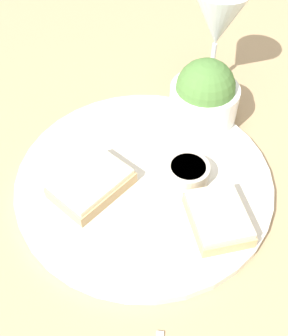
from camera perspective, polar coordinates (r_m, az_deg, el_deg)
name	(u,v)px	position (r m, az deg, el deg)	size (l,w,h in m)	color
ground_plane	(144,184)	(0.60, 0.00, -2.12)	(4.00, 4.00, 0.00)	tan
dinner_plate	(144,180)	(0.60, 0.00, -1.70)	(0.36, 0.36, 0.01)	silver
salad_bowl	(205,95)	(0.66, 8.20, 9.81)	(0.11, 0.11, 0.10)	white
sauce_ramekin	(188,172)	(0.58, 5.94, -0.52)	(0.06, 0.06, 0.03)	beige
cheese_toast_near	(91,184)	(0.57, -7.16, -2.10)	(0.12, 0.11, 0.03)	tan
cheese_toast_far	(218,218)	(0.54, 10.02, -6.65)	(0.11, 0.10, 0.03)	tan
wine_glass	(218,21)	(0.70, 10.03, 19.01)	(0.09, 0.09, 0.18)	silver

